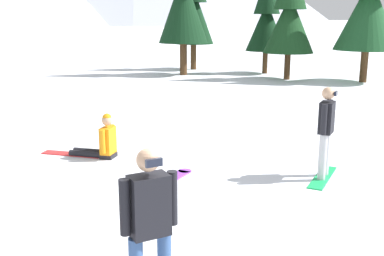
% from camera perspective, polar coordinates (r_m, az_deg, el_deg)
% --- Properties ---
extents(ground_plane, '(800.00, 800.00, 0.00)m').
position_cam_1_polar(ground_plane, '(6.61, -3.09, -14.42)').
color(ground_plane, white).
extents(snowboarder_foreground, '(1.50, 0.86, 1.82)m').
position_cam_1_polar(snowboarder_foreground, '(4.93, -5.15, -12.00)').
color(snowboarder_foreground, red).
rests_on(snowboarder_foreground, ground_plane).
extents(snowboarder_midground, '(1.00, 1.40, 1.79)m').
position_cam_1_polar(snowboarder_midground, '(9.35, 15.91, -0.29)').
color(snowboarder_midground, '#19B259').
rests_on(snowboarder_midground, ground_plane).
extents(snowboarder_background, '(1.77, 0.98, 1.01)m').
position_cam_1_polar(snowboarder_background, '(10.69, -10.97, -1.65)').
color(snowboarder_background, black).
rests_on(snowboarder_background, ground_plane).
extents(loose_snowboard_near_left, '(1.28, 1.71, 0.09)m').
position_cam_1_polar(loose_snowboard_near_left, '(8.96, -3.45, -6.60)').
color(loose_snowboard_near_left, '#993FD8').
rests_on(loose_snowboard_near_left, ground_plane).
extents(pine_tree_slender, '(3.02, 3.02, 6.96)m').
position_cam_1_polar(pine_tree_slender, '(24.00, 20.70, 14.25)').
color(pine_tree_slender, '#472D19').
rests_on(pine_tree_slender, ground_plane).
extents(pine_tree_twin, '(2.20, 2.20, 5.64)m').
position_cam_1_polar(pine_tree_twin, '(26.46, 9.03, 13.19)').
color(pine_tree_twin, '#472D19').
rests_on(pine_tree_twin, ground_plane).
extents(pine_tree_leaning, '(2.37, 2.37, 6.83)m').
position_cam_1_polar(pine_tree_leaning, '(28.21, 0.18, 14.66)').
color(pine_tree_leaning, '#472D19').
rests_on(pine_tree_leaning, ground_plane).
extents(pine_tree_young, '(2.49, 2.49, 6.00)m').
position_cam_1_polar(pine_tree_young, '(24.02, 11.76, 13.55)').
color(pine_tree_young, '#472D19').
rests_on(pine_tree_young, ground_plane).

